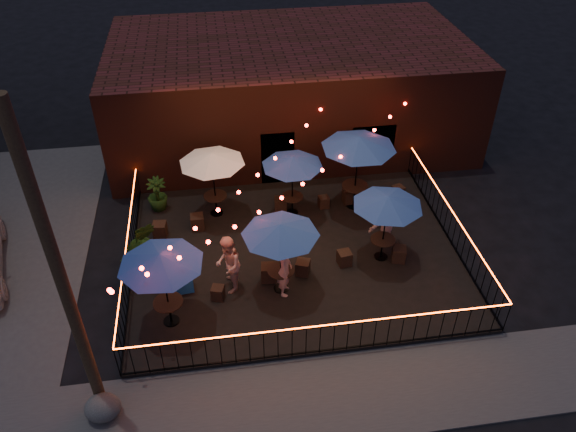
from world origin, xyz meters
The scene contains 35 objects.
ground centered at (0.00, 0.00, 0.00)m, with size 110.00×110.00×0.00m, color black.
patio centered at (0.00, 2.00, 0.07)m, with size 10.00×8.00×0.15m, color black.
sidewalk centered at (0.00, -3.25, 0.03)m, with size 18.00×2.50×0.05m, color #423F3D.
brick_building centered at (1.00, 9.99, 2.00)m, with size 14.00×8.00×4.00m.
utility_pole centered at (-5.40, -2.60, 4.00)m, with size 0.26×0.26×8.00m, color #332315.
fence_front centered at (0.00, -2.00, 0.66)m, with size 10.00×0.04×1.04m.
fence_left centered at (-5.00, 2.00, 0.66)m, with size 0.04×8.00×1.04m.
fence_right centered at (5.00, 2.00, 0.66)m, with size 0.04×8.00×1.04m.
festoon_lights centered at (-1.01, 1.70, 2.52)m, with size 10.02×8.72×1.32m.
cafe_table_0 centered at (-3.79, -0.34, 2.37)m, with size 2.75×2.75×2.43m.
cafe_table_1 centered at (-2.33, 4.42, 2.32)m, with size 2.66×2.66×2.38m.
cafe_table_2 centered at (-0.66, 0.47, 2.31)m, with size 2.51×2.51×2.37m.
cafe_table_3 centered at (0.23, 4.06, 2.19)m, with size 2.62×2.62×2.24m.
cafe_table_4 centered at (2.60, 1.39, 2.25)m, with size 2.39×2.39×2.30m.
cafe_table_5 centered at (2.41, 4.16, 2.64)m, with size 3.20×3.20×2.73m.
bistro_chair_0 centered at (-3.89, 0.69, 0.40)m, with size 0.42×0.42×0.49m, color black.
bistro_chair_1 centered at (-2.48, 0.37, 0.35)m, with size 0.34×0.34×0.40m, color black.
bistro_chair_2 centered at (-4.19, 3.45, 0.40)m, with size 0.42×0.42×0.50m, color black.
bistro_chair_3 centered at (-2.99, 3.68, 0.40)m, with size 0.43×0.43×0.51m, color black.
bistro_chair_4 centered at (-0.97, 0.92, 0.40)m, with size 0.43×0.43×0.51m, color black.
bistro_chair_5 centered at (0.08, 1.02, 0.38)m, with size 0.40×0.40×0.47m, color black.
bistro_chair_6 centered at (-0.15, 4.27, 0.39)m, with size 0.41×0.41×0.48m, color black.
bistro_chair_7 centered at (1.36, 4.26, 0.35)m, with size 0.34×0.34×0.40m, color black.
bistro_chair_8 centered at (1.40, 1.26, 0.38)m, with size 0.39×0.39×0.46m, color black.
bistro_chair_9 centered at (3.08, 1.17, 0.39)m, with size 0.41×0.41×0.48m, color black.
bistro_chair_10 centered at (2.29, 4.38, 0.40)m, with size 0.42×0.42×0.49m, color black.
bistro_chair_11 centered at (4.08, 4.45, 0.37)m, with size 0.37×0.37×0.44m, color black.
patron_a centered at (-0.57, 0.32, 1.01)m, with size 0.63×0.41×1.73m, color tan.
patron_b centered at (-2.12, 0.70, 1.07)m, with size 0.89×0.70×1.84m, color #D2AE91.
patron_c centered at (2.87, 2.03, 1.02)m, with size 1.13×0.65×1.75m, color tan.
potted_shrub_a centered at (-4.60, 1.58, 0.83)m, with size 1.22×1.06×1.36m, color #14380D.
potted_shrub_b centered at (-4.60, 2.35, 0.89)m, with size 0.81×0.65×1.48m, color #193C10.
potted_shrub_c centered at (-4.30, 4.99, 0.75)m, with size 0.67×0.67×1.20m, color #123D15.
cooler centered at (-3.47, 0.85, 0.57)m, with size 0.68×0.52×0.84m.
boulder centered at (-5.29, -2.97, 0.34)m, with size 0.87×0.74×0.68m, color #464741.
Camera 1 is at (-2.18, -11.15, 11.70)m, focal length 35.00 mm.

